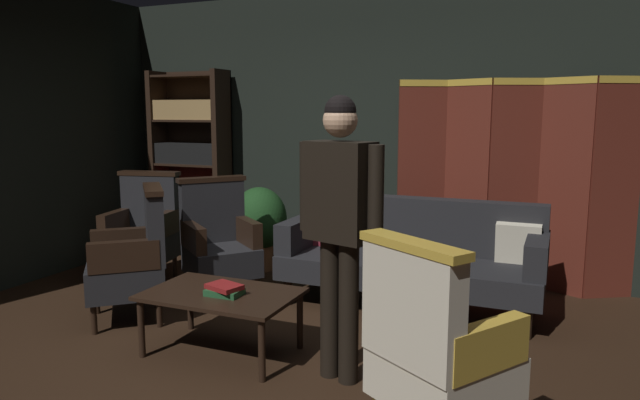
{
  "coord_description": "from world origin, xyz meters",
  "views": [
    {
      "loc": [
        1.66,
        -3.13,
        1.61
      ],
      "look_at": [
        0.0,
        0.8,
        0.95
      ],
      "focal_mm": 32.28,
      "sensor_mm": 36.0,
      "label": 1
    }
  ],
  "objects_px": {
    "armchair_wing_left": "(143,231)",
    "potted_plant": "(259,222)",
    "coffee_table": "(221,299)",
    "armchair_wing_far": "(219,242)",
    "armchair_wing_right": "(134,258)",
    "book_red_leather": "(224,287)",
    "folding_screen": "(513,181)",
    "armchair_gilt_accent": "(435,349)",
    "standing_figure": "(340,213)",
    "velvet_couch": "(411,252)",
    "book_green_cloth": "(224,292)",
    "bookshelf": "(191,159)"
  },
  "relations": [
    {
      "from": "armchair_wing_left",
      "to": "standing_figure",
      "type": "xyz_separation_m",
      "value": [
        2.45,
        -1.18,
        0.54
      ]
    },
    {
      "from": "folding_screen",
      "to": "armchair_wing_right",
      "type": "xyz_separation_m",
      "value": [
        -2.61,
        -2.0,
        -0.5
      ]
    },
    {
      "from": "book_red_leather",
      "to": "velvet_couch",
      "type": "bearing_deg",
      "value": 59.69
    },
    {
      "from": "coffee_table",
      "to": "armchair_wing_left",
      "type": "xyz_separation_m",
      "value": [
        -1.59,
        1.13,
        0.12
      ]
    },
    {
      "from": "armchair_wing_far",
      "to": "potted_plant",
      "type": "distance_m",
      "value": 0.91
    },
    {
      "from": "armchair_wing_far",
      "to": "book_red_leather",
      "type": "height_order",
      "value": "armchair_wing_far"
    },
    {
      "from": "armchair_gilt_accent",
      "to": "standing_figure",
      "type": "height_order",
      "value": "standing_figure"
    },
    {
      "from": "armchair_gilt_accent",
      "to": "book_red_leather",
      "type": "relative_size",
      "value": 4.71
    },
    {
      "from": "armchair_wing_far",
      "to": "standing_figure",
      "type": "height_order",
      "value": "standing_figure"
    },
    {
      "from": "potted_plant",
      "to": "folding_screen",
      "type": "bearing_deg",
      "value": 8.58
    },
    {
      "from": "book_green_cloth",
      "to": "potted_plant",
      "type": "bearing_deg",
      "value": 112.72
    },
    {
      "from": "armchair_wing_right",
      "to": "book_green_cloth",
      "type": "bearing_deg",
      "value": -17.34
    },
    {
      "from": "book_green_cloth",
      "to": "book_red_leather",
      "type": "height_order",
      "value": "book_red_leather"
    },
    {
      "from": "folding_screen",
      "to": "book_green_cloth",
      "type": "xyz_separation_m",
      "value": [
        -1.59,
        -2.32,
        -0.54
      ]
    },
    {
      "from": "folding_screen",
      "to": "standing_figure",
      "type": "bearing_deg",
      "value": -108.58
    },
    {
      "from": "armchair_wing_left",
      "to": "bookshelf",
      "type": "bearing_deg",
      "value": 99.94
    },
    {
      "from": "coffee_table",
      "to": "armchair_wing_far",
      "type": "bearing_deg",
      "value": 123.51
    },
    {
      "from": "armchair_wing_far",
      "to": "book_green_cloth",
      "type": "bearing_deg",
      "value": -55.57
    },
    {
      "from": "standing_figure",
      "to": "book_red_leather",
      "type": "height_order",
      "value": "standing_figure"
    },
    {
      "from": "velvet_couch",
      "to": "armchair_wing_right",
      "type": "bearing_deg",
      "value": -148.14
    },
    {
      "from": "velvet_couch",
      "to": "book_green_cloth",
      "type": "bearing_deg",
      "value": -120.31
    },
    {
      "from": "bookshelf",
      "to": "armchair_gilt_accent",
      "type": "distance_m",
      "value": 4.33
    },
    {
      "from": "standing_figure",
      "to": "book_red_leather",
      "type": "xyz_separation_m",
      "value": [
        -0.81,
        0.01,
        -0.55
      ]
    },
    {
      "from": "book_red_leather",
      "to": "coffee_table",
      "type": "bearing_deg",
      "value": 141.83
    },
    {
      "from": "armchair_wing_far",
      "to": "coffee_table",
      "type": "bearing_deg",
      "value": -56.49
    },
    {
      "from": "folding_screen",
      "to": "armchair_wing_right",
      "type": "bearing_deg",
      "value": -142.45
    },
    {
      "from": "velvet_couch",
      "to": "standing_figure",
      "type": "bearing_deg",
      "value": -92.51
    },
    {
      "from": "armchair_wing_left",
      "to": "velvet_couch",
      "type": "bearing_deg",
      "value": 7.22
    },
    {
      "from": "coffee_table",
      "to": "armchair_wing_right",
      "type": "xyz_separation_m",
      "value": [
        -0.97,
        0.28,
        0.12
      ]
    },
    {
      "from": "armchair_wing_far",
      "to": "book_green_cloth",
      "type": "xyz_separation_m",
      "value": [
        0.72,
        -1.05,
        -0.05
      ]
    },
    {
      "from": "velvet_couch",
      "to": "book_green_cloth",
      "type": "distance_m",
      "value": 1.73
    },
    {
      "from": "armchair_wing_left",
      "to": "book_green_cloth",
      "type": "bearing_deg",
      "value": -35.59
    },
    {
      "from": "armchair_wing_left",
      "to": "book_red_leather",
      "type": "bearing_deg",
      "value": -35.59
    },
    {
      "from": "folding_screen",
      "to": "armchair_gilt_accent",
      "type": "bearing_deg",
      "value": -92.17
    },
    {
      "from": "coffee_table",
      "to": "armchair_wing_far",
      "type": "xyz_separation_m",
      "value": [
        -0.67,
        1.01,
        0.12
      ]
    },
    {
      "from": "folding_screen",
      "to": "armchair_wing_left",
      "type": "bearing_deg",
      "value": -160.44
    },
    {
      "from": "folding_screen",
      "to": "book_green_cloth",
      "type": "bearing_deg",
      "value": -124.39
    },
    {
      "from": "bookshelf",
      "to": "velvet_couch",
      "type": "bearing_deg",
      "value": -15.36
    },
    {
      "from": "folding_screen",
      "to": "armchair_gilt_accent",
      "type": "relative_size",
      "value": 2.0
    },
    {
      "from": "potted_plant",
      "to": "armchair_wing_far",
      "type": "bearing_deg",
      "value": -83.7
    },
    {
      "from": "armchair_wing_left",
      "to": "potted_plant",
      "type": "relative_size",
      "value": 1.22
    },
    {
      "from": "armchair_wing_left",
      "to": "potted_plant",
      "type": "xyz_separation_m",
      "value": [
        0.82,
        0.78,
        0.0
      ]
    },
    {
      "from": "folding_screen",
      "to": "coffee_table",
      "type": "relative_size",
      "value": 2.08
    },
    {
      "from": "potted_plant",
      "to": "book_red_leather",
      "type": "bearing_deg",
      "value": -67.28
    },
    {
      "from": "velvet_couch",
      "to": "potted_plant",
      "type": "distance_m",
      "value": 1.76
    },
    {
      "from": "coffee_table",
      "to": "armchair_wing_far",
      "type": "relative_size",
      "value": 0.96
    },
    {
      "from": "standing_figure",
      "to": "bookshelf",
      "type": "bearing_deg",
      "value": 139.62
    },
    {
      "from": "armchair_wing_right",
      "to": "book_red_leather",
      "type": "xyz_separation_m",
      "value": [
        1.02,
        -0.32,
        -0.01
      ]
    },
    {
      "from": "coffee_table",
      "to": "book_red_leather",
      "type": "distance_m",
      "value": 0.12
    },
    {
      "from": "coffee_table",
      "to": "armchair_wing_left",
      "type": "distance_m",
      "value": 1.96
    }
  ]
}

